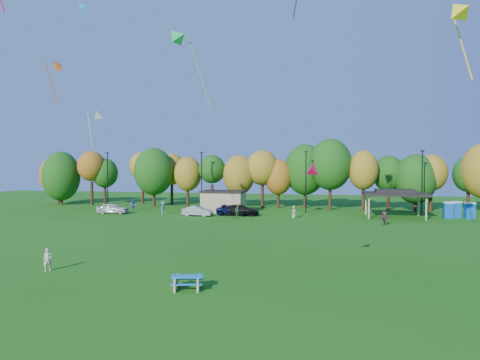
% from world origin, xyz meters
% --- Properties ---
extents(ground, '(160.00, 160.00, 0.00)m').
position_xyz_m(ground, '(0.00, 0.00, 0.00)').
color(ground, '#19600F').
rests_on(ground, ground).
extents(tree_line, '(93.57, 10.55, 11.15)m').
position_xyz_m(tree_line, '(-1.03, 45.51, 5.91)').
color(tree_line, black).
rests_on(tree_line, ground).
extents(lamp_posts, '(64.50, 0.25, 9.09)m').
position_xyz_m(lamp_posts, '(2.00, 40.00, 4.90)').
color(lamp_posts, black).
rests_on(lamp_posts, ground).
extents(utility_building, '(6.30, 4.30, 3.25)m').
position_xyz_m(utility_building, '(-10.00, 38.00, 1.64)').
color(utility_building, tan).
rests_on(utility_building, ground).
extents(pavilion, '(8.20, 6.20, 3.77)m').
position_xyz_m(pavilion, '(14.00, 37.00, 3.23)').
color(pavilion, tan).
rests_on(pavilion, ground).
extents(porta_potties, '(3.75, 2.36, 2.18)m').
position_xyz_m(porta_potties, '(22.07, 37.70, 1.10)').
color(porta_potties, '#0D4FA9').
rests_on(porta_potties, ground).
extents(picnic_table, '(2.07, 1.84, 0.77)m').
position_xyz_m(picnic_table, '(-2.18, -0.57, 0.45)').
color(picnic_table, tan).
rests_on(picnic_table, ground).
extents(kite_flyer, '(0.65, 0.65, 1.53)m').
position_xyz_m(kite_flyer, '(-12.59, 1.39, 0.76)').
color(kite_flyer, beige).
rests_on(kite_flyer, ground).
extents(car_a, '(4.71, 2.33, 1.54)m').
position_xyz_m(car_a, '(-25.25, 32.95, 0.77)').
color(car_a, silver).
rests_on(car_a, ground).
extents(car_b, '(4.22, 1.62, 1.37)m').
position_xyz_m(car_b, '(-12.39, 32.85, 0.69)').
color(car_b, '#A2A2A7').
rests_on(car_b, ground).
extents(car_c, '(5.28, 2.77, 1.42)m').
position_xyz_m(car_c, '(-7.61, 34.91, 0.71)').
color(car_c, '#0B1343').
rests_on(car_c, ground).
extents(car_d, '(5.20, 2.21, 1.50)m').
position_xyz_m(car_d, '(-6.69, 34.74, 0.75)').
color(car_d, black).
rests_on(car_d, ground).
extents(far_person_0, '(0.91, 0.97, 1.67)m').
position_xyz_m(far_person_0, '(0.87, 33.27, 0.83)').
color(far_person_0, tan).
rests_on(far_person_0, ground).
extents(far_person_2, '(1.23, 1.60, 1.69)m').
position_xyz_m(far_person_2, '(11.75, 28.52, 0.84)').
color(far_person_2, '#83364F').
rests_on(far_person_2, ground).
extents(far_person_3, '(0.97, 1.09, 1.78)m').
position_xyz_m(far_person_3, '(-6.52, 31.88, 0.89)').
color(far_person_3, '#537547').
rests_on(far_person_3, ground).
extents(far_person_4, '(0.74, 1.22, 1.84)m').
position_xyz_m(far_person_4, '(-17.76, 33.61, 0.92)').
color(far_person_4, '#57A4BF').
rests_on(far_person_4, ground).
extents(far_person_5, '(0.94, 0.76, 1.83)m').
position_xyz_m(far_person_5, '(-23.97, 36.83, 0.91)').
color(far_person_5, '#4A55A4').
rests_on(far_person_5, ground).
extents(kite_3, '(4.39, 1.92, 7.44)m').
position_xyz_m(kite_3, '(-7.56, 12.00, 18.20)').
color(kite_3, green).
extents(kite_4, '(0.99, 1.23, 1.11)m').
position_xyz_m(kite_4, '(4.65, 2.13, 6.89)').
color(kite_4, '#E80C43').
extents(kite_7, '(1.10, 2.09, 3.36)m').
position_xyz_m(kite_7, '(-13.73, 9.65, 11.31)').
color(kite_7, silver).
extents(kite_8, '(2.30, 3.31, 5.56)m').
position_xyz_m(kite_8, '(13.84, 7.69, 17.29)').
color(kite_8, yellow).
extents(kite_11, '(2.28, 1.99, 4.30)m').
position_xyz_m(kite_11, '(-22.91, 22.22, 25.49)').
color(kite_11, '#0CB0BD').
extents(kite_14, '(1.50, 3.23, 5.40)m').
position_xyz_m(kite_14, '(-23.76, 18.29, 17.89)').
color(kite_14, orange).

